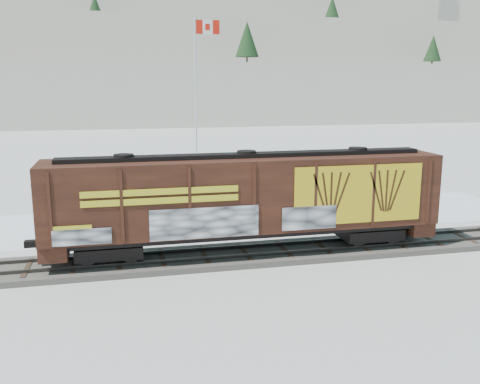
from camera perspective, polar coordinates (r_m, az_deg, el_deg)
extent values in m
plane|color=white|center=(26.30, 0.52, -7.00)|extent=(500.00, 500.00, 0.00)
cube|color=#59544C|center=(26.25, 0.52, -6.71)|extent=(50.00, 3.40, 0.28)
cube|color=#33302D|center=(25.52, 0.90, -6.75)|extent=(50.00, 0.10, 0.15)
cube|color=#33302D|center=(26.85, 0.16, -5.80)|extent=(50.00, 0.10, 0.15)
cube|color=white|center=(33.33, -2.49, -2.94)|extent=(40.00, 8.00, 0.03)
cube|color=white|center=(119.39, -10.33, 10.33)|extent=(360.00, 40.00, 12.00)
cube|color=white|center=(149.38, -11.00, 12.84)|extent=(360.00, 40.00, 24.00)
cube|color=white|center=(184.54, -11.49, 14.27)|extent=(360.00, 50.00, 35.00)
cone|color=black|center=(117.90, 0.76, 16.00)|extent=(5.04, 5.04, 7.38)
cone|color=black|center=(142.36, 19.88, 14.23)|extent=(4.20, 4.20, 6.15)
cone|color=black|center=(153.55, -15.22, 18.66)|extent=(3.92, 3.92, 5.74)
cone|color=black|center=(161.50, 9.80, 18.73)|extent=(4.48, 4.48, 6.56)
cube|color=black|center=(25.38, -13.77, -5.96)|extent=(3.00, 2.00, 0.90)
cube|color=black|center=(28.22, 13.59, -4.16)|extent=(3.00, 2.00, 0.90)
cylinder|color=black|center=(24.67, -16.00, -6.59)|extent=(0.90, 0.12, 0.90)
cube|color=black|center=(25.90, 0.68, -4.04)|extent=(18.83, 2.40, 0.25)
cube|color=#3E1C11|center=(25.46, 0.69, -0.07)|extent=(18.83, 3.00, 3.41)
cube|color=black|center=(25.16, 0.70, 3.96)|extent=(17.32, 0.90, 0.20)
cube|color=gold|center=(25.72, 12.58, -0.23)|extent=(6.40, 0.03, 2.76)
cube|color=gold|center=(23.26, -8.37, -0.45)|extent=(6.78, 0.02, 0.70)
cube|color=silver|center=(23.77, -3.74, -3.32)|extent=(4.89, 0.03, 1.40)
cylinder|color=silver|center=(41.42, -4.58, 0.05)|extent=(0.90, 0.90, 0.20)
cylinder|color=silver|center=(40.62, -4.73, 8.96)|extent=(0.14, 0.14, 13.05)
cube|color=red|center=(40.81, -4.36, 17.16)|extent=(0.50, 0.07, 1.00)
cube|color=white|center=(40.91, -3.49, 17.16)|extent=(0.70, 0.09, 1.00)
cube|color=red|center=(41.02, -2.56, 17.16)|extent=(0.50, 0.07, 1.00)
imported|color=#9EA0A5|center=(32.18, -5.73, -2.05)|extent=(4.64, 1.87, 1.58)
imported|color=silver|center=(32.20, 1.12, -1.86)|extent=(5.48, 3.71, 1.71)
imported|color=black|center=(34.86, 12.76, -1.42)|extent=(4.66, 2.03, 1.33)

